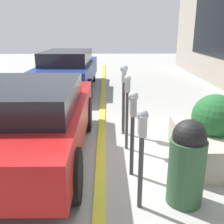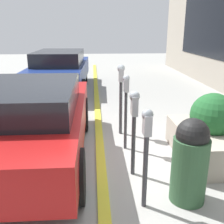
# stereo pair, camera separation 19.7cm
# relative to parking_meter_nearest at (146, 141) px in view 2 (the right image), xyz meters

# --- Properties ---
(ground_plane) EXTENTS (40.00, 40.00, 0.00)m
(ground_plane) POSITION_rel_parking_meter_nearest_xyz_m (1.26, 0.44, -0.93)
(ground_plane) COLOR #999993
(curb_strip) EXTENTS (24.50, 0.16, 0.04)m
(curb_strip) POSITION_rel_parking_meter_nearest_xyz_m (1.26, 0.52, -0.91)
(curb_strip) COLOR gold
(curb_strip) RESTS_ON ground_plane
(parking_meter_nearest) EXTENTS (0.16, 0.14, 1.33)m
(parking_meter_nearest) POSITION_rel_parking_meter_nearest_xyz_m (0.00, 0.00, 0.00)
(parking_meter_nearest) COLOR #38383D
(parking_meter_nearest) RESTS_ON ground_plane
(parking_meter_second) EXTENTS (0.18, 0.15, 1.36)m
(parking_meter_second) POSITION_rel_parking_meter_nearest_xyz_m (0.80, 0.03, 0.05)
(parking_meter_second) COLOR #38383D
(parking_meter_second) RESTS_ON ground_plane
(parking_meter_middle) EXTENTS (0.15, 0.12, 1.43)m
(parking_meter_middle) POSITION_rel_parking_meter_nearest_xyz_m (1.73, 0.04, 0.07)
(parking_meter_middle) COLOR #38383D
(parking_meter_middle) RESTS_ON ground_plane
(parking_meter_fourth) EXTENTS (0.18, 0.16, 1.51)m
(parking_meter_fourth) POSITION_rel_parking_meter_nearest_xyz_m (2.49, 0.05, 0.13)
(parking_meter_fourth) COLOR #38383D
(parking_meter_fourth) RESTS_ON ground_plane
(planter_box) EXTENTS (1.68, 1.11, 1.18)m
(planter_box) POSITION_rel_parking_meter_nearest_xyz_m (1.27, -1.42, -0.49)
(planter_box) COLOR #A39989
(planter_box) RESTS_ON ground_plane
(parked_car_middle) EXTENTS (4.18, 2.07, 1.37)m
(parked_car_middle) POSITION_rel_parking_meter_nearest_xyz_m (1.41, 1.80, -0.17)
(parked_car_middle) COLOR maroon
(parked_car_middle) RESTS_ON ground_plane
(parked_car_rear) EXTENTS (4.76, 1.99, 1.44)m
(parked_car_rear) POSITION_rel_parking_meter_nearest_xyz_m (6.92, 1.82, -0.16)
(parked_car_rear) COLOR navy
(parked_car_rear) RESTS_ON ground_plane
(trash_bin) EXTENTS (0.47, 0.47, 1.16)m
(trash_bin) POSITION_rel_parking_meter_nearest_xyz_m (0.10, -0.61, -0.34)
(trash_bin) COLOR #2D5133
(trash_bin) RESTS_ON ground_plane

